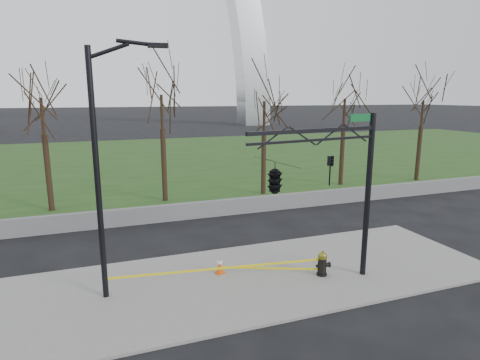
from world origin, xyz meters
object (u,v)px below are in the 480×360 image
object	(u,v)px
street_light	(104,158)
traffic_cone	(220,265)
fire_hydrant	(322,264)
traffic_signal_mast	(295,175)

from	to	relation	value
street_light	traffic_cone	bearing A→B (deg)	11.44
fire_hydrant	traffic_cone	xyz separation A→B (m)	(-3.49, 1.45, -0.13)
fire_hydrant	traffic_signal_mast	world-z (taller)	traffic_signal_mast
street_light	traffic_signal_mast	size ratio (longest dim) A/B	1.37
fire_hydrant	traffic_signal_mast	distance (m)	4.11
traffic_cone	traffic_signal_mast	distance (m)	4.78
fire_hydrant	traffic_cone	size ratio (longest dim) A/B	1.56
street_light	fire_hydrant	bearing A→B (deg)	-2.96
street_light	traffic_signal_mast	world-z (taller)	street_light
traffic_cone	traffic_signal_mast	bearing A→B (deg)	-53.46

